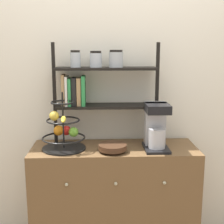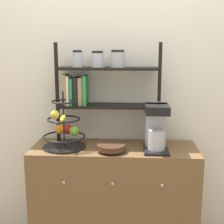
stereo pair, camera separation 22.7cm
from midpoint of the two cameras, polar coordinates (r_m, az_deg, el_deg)
name	(u,v)px [view 1 (the left image)]	position (r m, az deg, el deg)	size (l,w,h in m)	color
wall_back	(113,86)	(2.50, -2.46, 4.82)	(7.00, 0.05, 2.60)	silver
sideboard	(114,201)	(2.50, -2.28, -15.99)	(1.23, 0.45, 0.87)	brown
coffee_maker	(156,125)	(2.28, 5.23, -2.48)	(0.17, 0.26, 0.34)	black
fruit_stand	(63,131)	(2.32, -11.67, -3.48)	(0.32, 0.32, 0.42)	black
wooden_bowl	(113,147)	(2.23, -2.83, -6.53)	(0.20, 0.20, 0.06)	#422819
shelf_hutch	(94,83)	(2.36, -6.08, 5.30)	(0.80, 0.20, 0.77)	black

